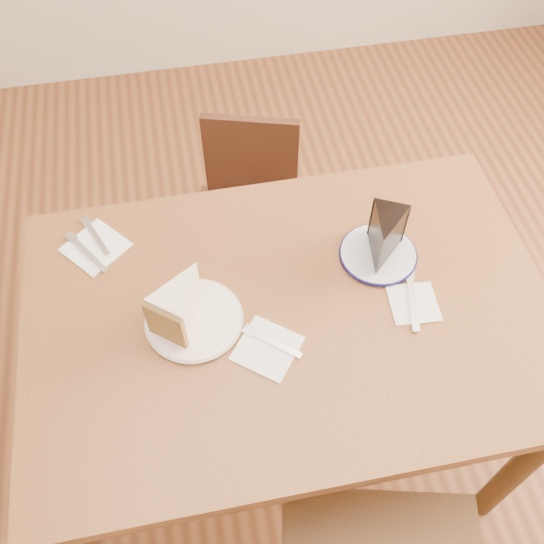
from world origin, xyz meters
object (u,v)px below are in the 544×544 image
Objects in this scene: table at (289,332)px; plate_navy at (378,254)px; plate_cream at (194,320)px; chair_far at (248,217)px; chocolate_cake at (384,240)px; carrot_cake at (184,301)px.

table is 0.28m from plate_navy.
plate_cream is at bearing -167.87° from plate_navy.
chair_far is (-0.01, 0.59, -0.25)m from table.
table is at bearing -155.32° from plate_navy.
chair_far is at bearing 116.98° from plate_navy.
chocolate_cake is at bearing -81.10° from plate_navy.
plate_cream is at bearing 86.90° from chair_far.
table is 6.70× the size of plate_navy.
plate_cream is 1.62× the size of carrot_cake.
plate_cream is 1.78× the size of chocolate_cake.
table is 0.31m from chocolate_cake.
chair_far is at bearing 90.61° from table.
plate_navy is at bearing 24.68° from table.
chocolate_cake is (0.25, -0.49, 0.42)m from chair_far.
chair_far is 5.53× the size of carrot_cake.
carrot_cake reaches higher than plate_cream.
chocolate_cake is at bearing 47.58° from carrot_cake.
table is 9.25× the size of carrot_cake.
carrot_cake is at bearing 136.29° from plate_cream.
table is at bearing 32.12° from carrot_cake.
plate_navy is 1.38× the size of carrot_cake.
plate_navy is at bearing -54.05° from chocolate_cake.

